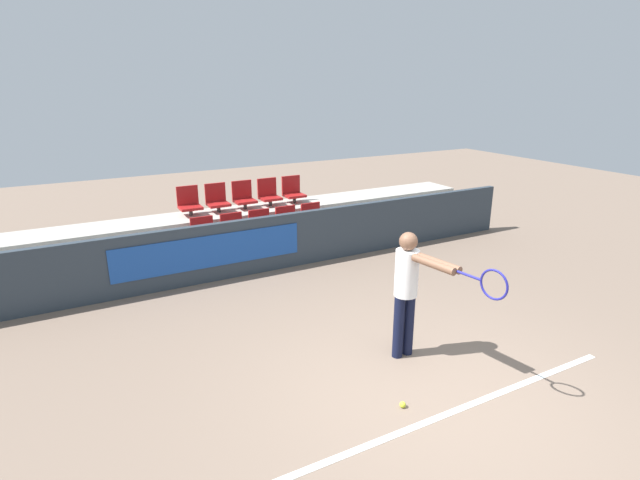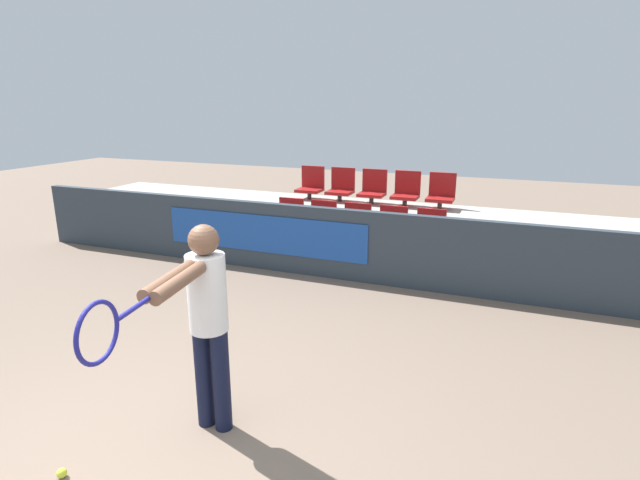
% 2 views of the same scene
% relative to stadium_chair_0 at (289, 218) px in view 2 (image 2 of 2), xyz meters
% --- Properties ---
extents(barrier_wall, '(10.59, 0.14, 1.00)m').
position_rel_stadium_chair_0_xyz_m(barrier_wall, '(1.07, -0.64, -0.13)').
color(barrier_wall, '#2D3842').
rests_on(barrier_wall, ground).
extents(bleacher_tier_front, '(10.19, 0.90, 0.40)m').
position_rel_stadium_chair_0_xyz_m(bleacher_tier_front, '(1.10, -0.11, -0.44)').
color(bleacher_tier_front, '#ADA89E').
rests_on(bleacher_tier_front, ground).
extents(bleacher_tier_middle, '(10.19, 0.90, 0.79)m').
position_rel_stadium_chair_0_xyz_m(bleacher_tier_middle, '(1.10, 0.78, -0.24)').
color(bleacher_tier_middle, '#ADA89E').
rests_on(bleacher_tier_middle, ground).
extents(stadium_chair_0, '(0.41, 0.37, 0.55)m').
position_rel_stadium_chair_0_xyz_m(stadium_chair_0, '(0.00, 0.00, 0.00)').
color(stadium_chair_0, '#333333').
rests_on(stadium_chair_0, bleacher_tier_front).
extents(stadium_chair_1, '(0.41, 0.37, 0.55)m').
position_rel_stadium_chair_0_xyz_m(stadium_chair_1, '(0.55, 0.00, 0.00)').
color(stadium_chair_1, '#333333').
rests_on(stadium_chair_1, bleacher_tier_front).
extents(stadium_chair_2, '(0.41, 0.37, 0.55)m').
position_rel_stadium_chair_0_xyz_m(stadium_chair_2, '(1.10, 0.00, 0.00)').
color(stadium_chair_2, '#333333').
rests_on(stadium_chair_2, bleacher_tier_front).
extents(stadium_chair_3, '(0.41, 0.37, 0.55)m').
position_rel_stadium_chair_0_xyz_m(stadium_chair_3, '(1.65, 0.00, 0.00)').
color(stadium_chair_3, '#333333').
rests_on(stadium_chair_3, bleacher_tier_front).
extents(stadium_chair_4, '(0.41, 0.37, 0.55)m').
position_rel_stadium_chair_0_xyz_m(stadium_chair_4, '(2.19, 0.00, 0.00)').
color(stadium_chair_4, '#333333').
rests_on(stadium_chair_4, bleacher_tier_front).
extents(stadium_chair_5, '(0.41, 0.37, 0.55)m').
position_rel_stadium_chair_0_xyz_m(stadium_chair_5, '(0.00, 0.90, 0.40)').
color(stadium_chair_5, '#333333').
rests_on(stadium_chair_5, bleacher_tier_middle).
extents(stadium_chair_6, '(0.41, 0.37, 0.55)m').
position_rel_stadium_chair_0_xyz_m(stadium_chair_6, '(0.55, 0.90, 0.40)').
color(stadium_chair_6, '#333333').
rests_on(stadium_chair_6, bleacher_tier_middle).
extents(stadium_chair_7, '(0.41, 0.37, 0.55)m').
position_rel_stadium_chair_0_xyz_m(stadium_chair_7, '(1.10, 0.90, 0.40)').
color(stadium_chair_7, '#333333').
rests_on(stadium_chair_7, bleacher_tier_middle).
extents(stadium_chair_8, '(0.41, 0.37, 0.55)m').
position_rel_stadium_chair_0_xyz_m(stadium_chair_8, '(1.65, 0.90, 0.40)').
color(stadium_chair_8, '#333333').
rests_on(stadium_chair_8, bleacher_tier_middle).
extents(stadium_chair_9, '(0.41, 0.37, 0.55)m').
position_rel_stadium_chair_0_xyz_m(stadium_chair_9, '(2.19, 0.90, 0.40)').
color(stadium_chair_9, '#333333').
rests_on(stadium_chair_9, bleacher_tier_middle).
extents(tennis_player, '(0.35, 1.45, 1.60)m').
position_rel_stadium_chair_0_xyz_m(tennis_player, '(1.30, -4.20, 0.33)').
color(tennis_player, black).
rests_on(tennis_player, ground).
extents(tennis_ball, '(0.07, 0.07, 0.07)m').
position_rel_stadium_chair_0_xyz_m(tennis_ball, '(0.65, -4.98, -0.60)').
color(tennis_ball, '#CCDB33').
rests_on(tennis_ball, ground).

